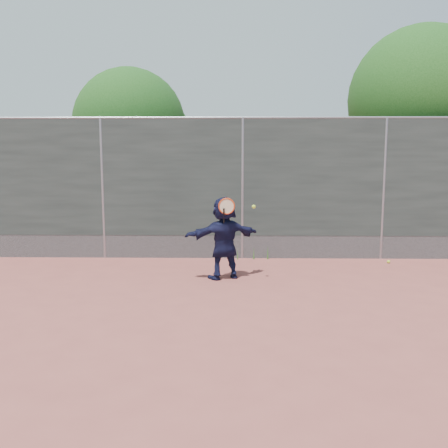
{
  "coord_description": "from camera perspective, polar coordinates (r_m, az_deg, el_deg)",
  "views": [
    {
      "loc": [
        -0.2,
        -7.14,
        2.31
      ],
      "look_at": [
        -0.36,
        1.76,
        1.0
      ],
      "focal_mm": 40.0,
      "sensor_mm": 36.0,
      "label": 1
    }
  ],
  "objects": [
    {
      "name": "tree_left",
      "position": [
        13.96,
        -10.07,
        10.8
      ],
      "size": [
        3.15,
        3.0,
        4.53
      ],
      "color": "#382314",
      "rests_on": "ground"
    },
    {
      "name": "ground",
      "position": [
        7.51,
        2.57,
        -9.58
      ],
      "size": [
        80.0,
        80.0,
        0.0
      ],
      "primitive_type": "plane",
      "color": "#9E4C42",
      "rests_on": "ground"
    },
    {
      "name": "ball_ground",
      "position": [
        10.93,
        18.29,
        -4.11
      ],
      "size": [
        0.07,
        0.07,
        0.07
      ],
      "primitive_type": "sphere",
      "color": "#BEE532",
      "rests_on": "ground"
    },
    {
      "name": "weed_clump",
      "position": [
        10.76,
        3.66,
        -3.34
      ],
      "size": [
        0.68,
        0.07,
        0.3
      ],
      "color": "#387226",
      "rests_on": "ground"
    },
    {
      "name": "fence",
      "position": [
        10.67,
        2.12,
        4.43
      ],
      "size": [
        20.0,
        0.06,
        3.03
      ],
      "color": "#38423D",
      "rests_on": "ground"
    },
    {
      "name": "tree_right",
      "position": [
        13.84,
        22.27,
        12.63
      ],
      "size": [
        3.78,
        3.6,
        5.39
      ],
      "color": "#382314",
      "rests_on": "ground"
    },
    {
      "name": "player",
      "position": [
        9.04,
        0.0,
        -1.57
      ],
      "size": [
        1.46,
        0.94,
        1.51
      ],
      "primitive_type": "imported",
      "rotation": [
        0.0,
        0.0,
        3.53
      ],
      "color": "#121533",
      "rests_on": "ground"
    },
    {
      "name": "swing_action",
      "position": [
        8.76,
        0.6,
        1.94
      ],
      "size": [
        0.66,
        0.15,
        0.51
      ],
      "color": "red",
      "rests_on": "ground"
    }
  ]
}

